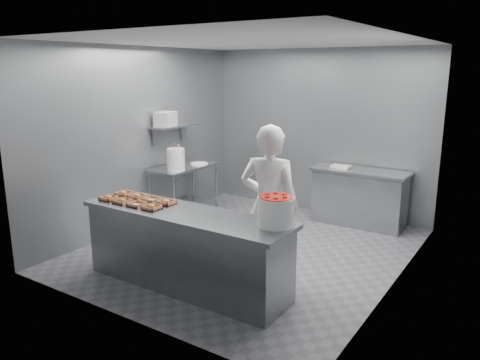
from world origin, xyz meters
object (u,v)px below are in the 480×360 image
at_px(tray_7, 166,202).
at_px(tray_3, 152,207).
at_px(tray_2, 137,204).
at_px(worker, 269,206).
at_px(tray_4, 124,193).
at_px(prep_table, 184,184).
at_px(back_counter, 359,197).
at_px(appliance, 165,119).
at_px(strawberry_tub, 276,210).
at_px(tray_5, 137,196).
at_px(tray_1, 122,201).
at_px(service_counter, 186,249).
at_px(tray_0, 109,198).
at_px(tray_6, 152,199).
at_px(glaze_bucket, 176,159).

bearing_deg(tray_7, tray_3, -90.00).
distance_m(tray_2, worker, 1.55).
xyz_separation_m(tray_4, tray_7, (0.72, 0.00, 0.00)).
distance_m(prep_table, back_counter, 2.87).
bearing_deg(appliance, strawberry_tub, -39.70).
bearing_deg(tray_5, tray_7, 0.00).
relative_size(back_counter, tray_7, 8.01).
distance_m(tray_1, strawberry_tub, 1.97).
bearing_deg(tray_7, appliance, 131.67).
height_order(tray_4, appliance, appliance).
bearing_deg(tray_7, strawberry_tub, 1.05).
bearing_deg(tray_5, tray_2, -45.37).
distance_m(service_counter, worker, 1.07).
xyz_separation_m(tray_0, tray_7, (0.72, 0.25, 0.00)).
relative_size(back_counter, tray_0, 8.01).
relative_size(prep_table, tray_7, 6.40).
bearing_deg(strawberry_tub, tray_3, -169.43).
height_order(prep_table, tray_2, tray_2).
bearing_deg(tray_7, prep_table, 124.73).
distance_m(tray_0, tray_2, 0.48).
xyz_separation_m(tray_5, strawberry_tub, (1.94, 0.03, 0.14)).
relative_size(tray_2, tray_4, 1.00).
bearing_deg(tray_6, back_counter, 64.07).
bearing_deg(tray_3, tray_6, 133.91).
xyz_separation_m(service_counter, appliance, (-1.82, 1.74, 1.23)).
bearing_deg(service_counter, tray_3, -162.22).
relative_size(tray_7, worker, 0.10).
height_order(worker, strawberry_tub, worker).
distance_m(tray_0, strawberry_tub, 2.21).
bearing_deg(tray_4, back_counter, 57.35).
xyz_separation_m(strawberry_tub, glaze_bucket, (-2.59, 1.45, 0.02)).
distance_m(service_counter, tray_4, 1.21).
relative_size(tray_0, tray_3, 1.00).
distance_m(service_counter, prep_table, 2.56).
relative_size(prep_table, back_counter, 0.80).
bearing_deg(tray_6, tray_4, -180.00).
distance_m(back_counter, strawberry_tub, 3.16).
bearing_deg(tray_2, strawberry_tub, 9.12).
bearing_deg(back_counter, worker, -93.29).
bearing_deg(tray_4, tray_1, -45.73).
bearing_deg(service_counter, worker, 38.74).
bearing_deg(tray_1, tray_3, 0.00).
bearing_deg(service_counter, strawberry_tub, 7.91).
xyz_separation_m(tray_0, glaze_bucket, (-0.41, 1.72, 0.16)).
xyz_separation_m(back_counter, tray_4, (-2.00, -3.13, 0.47)).
distance_m(tray_7, strawberry_tub, 1.47).
bearing_deg(tray_1, tray_2, 0.00).
xyz_separation_m(service_counter, prep_table, (-1.65, 1.95, 0.14)).
bearing_deg(tray_2, tray_4, 152.99).
bearing_deg(back_counter, tray_3, -110.83).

